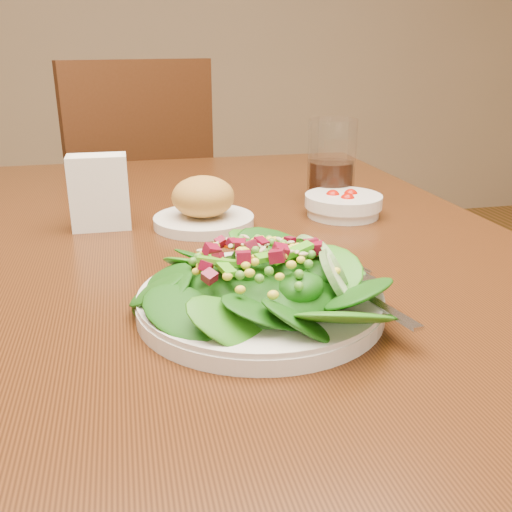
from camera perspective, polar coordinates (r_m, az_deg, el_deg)
The scene contains 7 objects.
dining_table at distance 0.86m, azimuth -2.85°, elevation -5.54°, with size 0.90×1.40×0.75m.
chair_far at distance 1.83m, azimuth -12.47°, elevation 4.00°, with size 0.59×0.59×0.99m.
salad_plate at distance 0.62m, azimuth 1.28°, elevation -3.07°, with size 0.27×0.27×0.08m.
bread_plate at distance 0.92m, azimuth -5.28°, elevation 5.01°, with size 0.16×0.16×0.08m.
tomato_bowl at distance 0.98m, azimuth 8.71°, elevation 5.10°, with size 0.13×0.13×0.04m.
drinking_glass at distance 1.05m, azimuth 7.53°, elevation 8.75°, with size 0.09×0.09×0.15m.
napkin_holder at distance 0.93m, azimuth -15.41°, elevation 6.36°, with size 0.09×0.05×0.12m.
Camera 1 is at (-0.13, -0.76, 1.02)m, focal length 40.00 mm.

